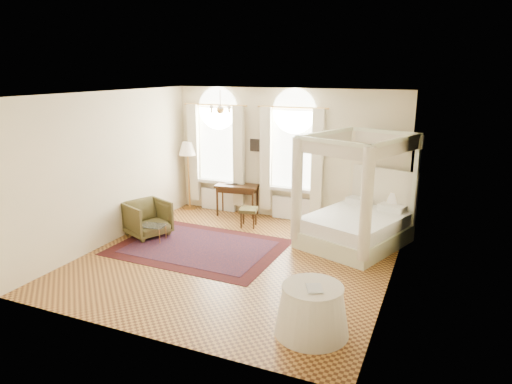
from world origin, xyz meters
TOP-DOWN VIEW (x-y plane):
  - ground at (0.00, 0.00)m, footprint 6.00×6.00m
  - room_walls at (0.00, 0.00)m, footprint 6.00×6.00m
  - window_left at (-1.90, 2.87)m, footprint 1.62×0.27m
  - window_right at (0.20, 2.87)m, footprint 1.62×0.27m
  - chandelier at (-0.90, 1.20)m, footprint 0.51×0.45m
  - wall_pictures at (0.09, 2.97)m, footprint 2.54×0.03m
  - canopy_bed at (2.03, 1.80)m, footprint 2.46×2.71m
  - nightstand at (2.70, 2.70)m, footprint 0.49×0.46m
  - nightstand_lamp at (2.71, 2.71)m, footprint 0.30×0.30m
  - writing_desk at (-1.23, 2.70)m, footprint 1.16×0.71m
  - laptop at (-1.40, 2.75)m, footprint 0.36×0.25m
  - stool at (-0.58, 1.95)m, footprint 0.49×0.49m
  - armchair at (-2.47, 0.48)m, footprint 1.17×1.16m
  - coffee_table at (-2.16, 0.26)m, footprint 0.57×0.43m
  - floor_lamp at (-2.70, 2.70)m, footprint 0.48×0.48m
  - oriental_rug at (-1.01, 0.30)m, footprint 3.57×2.60m
  - side_table at (2.17, -1.94)m, footprint 1.09×1.09m
  - book at (2.12, -2.07)m, footprint 0.32×0.36m

SIDE VIEW (x-z plane):
  - ground at x=0.00m, z-range 0.00..0.00m
  - oriental_rug at x=-1.01m, z-range 0.00..0.01m
  - nightstand at x=2.70m, z-range 0.00..0.60m
  - coffee_table at x=-2.16m, z-range 0.15..0.51m
  - side_table at x=2.17m, z-range -0.01..0.74m
  - stool at x=-0.58m, z-range 0.16..0.63m
  - armchair at x=-2.47m, z-range 0.00..0.82m
  - canopy_bed at x=2.03m, z-range -0.66..1.77m
  - writing_desk at x=-1.23m, z-range 0.29..1.12m
  - book at x=2.12m, z-range 0.74..0.77m
  - laptop at x=-1.40m, z-range 0.82..0.85m
  - nightstand_lamp at x=2.71m, z-range 0.67..1.10m
  - window_left at x=-1.90m, z-range -0.16..3.13m
  - window_right at x=0.20m, z-range -0.16..3.13m
  - floor_lamp at x=-2.70m, z-range 0.66..2.51m
  - wall_pictures at x=0.09m, z-range 1.70..2.09m
  - room_walls at x=0.00m, z-range -1.02..4.98m
  - chandelier at x=-0.90m, z-range 2.66..3.16m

